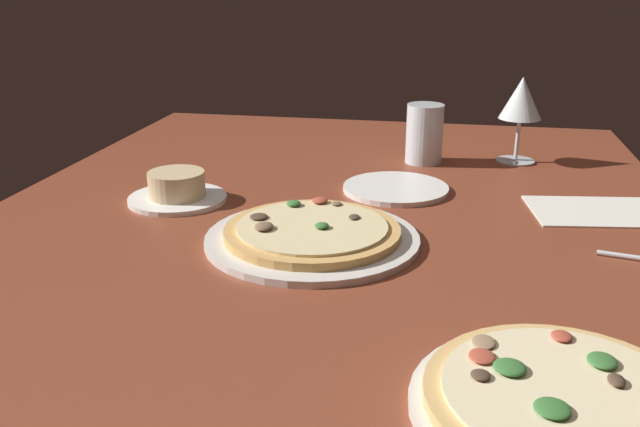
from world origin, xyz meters
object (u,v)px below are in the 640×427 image
Objects in this scene: pizza_side at (565,403)px; ramekin_on_saucer at (177,189)px; side_plate at (396,188)px; paper_menu at (599,212)px; wine_glass_far at (521,101)px; water_glass at (424,137)px; pizza_main at (312,234)px.

ramekin_on_saucer is (48.50, 54.77, 0.74)cm from pizza_side.
pizza_side is 1.47× the size of side_plate.
side_plate reaches higher than paper_menu.
side_plate is (-23.35, 21.81, -11.75)cm from wine_glass_far.
water_glass is (80.26, 15.93, 3.96)cm from pizza_side.
paper_menu is at bearing -130.63° from water_glass.
pizza_main reaches higher than paper_menu.
pizza_main and pizza_side have the same top height.
pizza_main is at bearing 159.60° from side_plate.
wine_glass_far is (49.11, -31.39, 11.05)cm from pizza_main.
ramekin_on_saucer reaches higher than pizza_main.
pizza_main is 27.49cm from side_plate.
pizza_side is 57.00cm from paper_menu.
pizza_main is at bearing 108.17° from paper_menu.
wine_glass_far is at bearing 12.83° from paper_menu.
water_glass reaches higher than ramekin_on_saucer.
paper_menu is (55.51, -12.91, -1.09)cm from pizza_side.
ramekin_on_saucer is at bearing 121.93° from wine_glass_far.
side_plate is at bearing 73.19° from paper_menu.
pizza_side reaches higher than side_plate.
pizza_main is 28.94cm from ramekin_on_saucer.
pizza_main is at bearing -118.16° from ramekin_on_saucer.
wine_glass_far reaches higher than side_plate.
wine_glass_far reaches higher than paper_menu.
pizza_side is at bearing -162.01° from side_plate.
wine_glass_far is 19.71cm from water_glass.
wine_glass_far is at bearing -78.42° from water_glass.
paper_menu is (-5.09, -32.59, -0.30)cm from side_plate.
side_plate is (12.10, -35.09, -1.53)cm from ramekin_on_saucer.
water_glass is 20.56cm from side_plate.
pizza_side is at bearing -168.78° from water_glass.
pizza_main is at bearing 147.41° from wine_glass_far.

